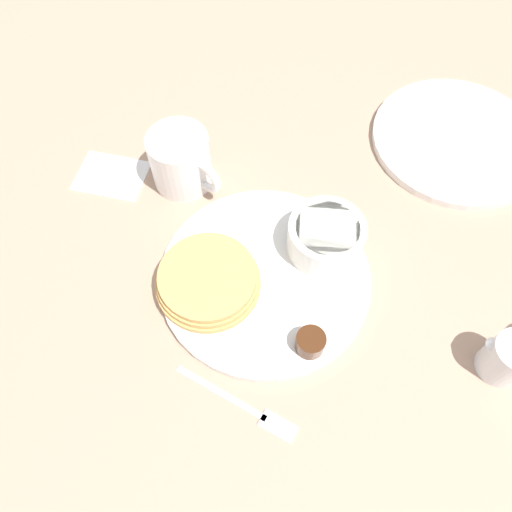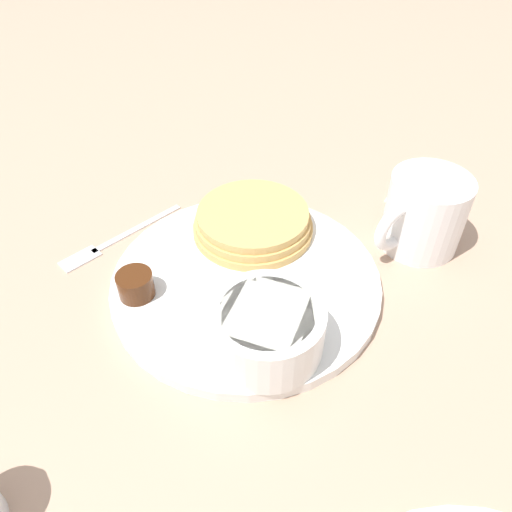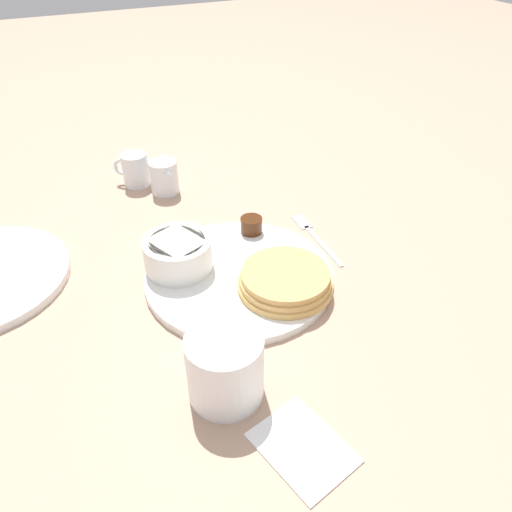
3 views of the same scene
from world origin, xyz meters
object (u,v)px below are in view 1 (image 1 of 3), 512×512
Objects in this scene: plate at (265,277)px; creamer_pitcher_near at (508,358)px; bowl at (326,236)px; fork at (249,409)px; coffee_mug at (182,161)px.

creamer_pitcher_near is (-0.29, -0.02, 0.03)m from plate.
bowl reaches higher than fork.
bowl is 0.25m from creamer_pitcher_near.
fork is (-0.01, 0.22, -0.03)m from bowl.
fork is (-0.23, 0.24, -0.04)m from coffee_mug.
bowl is at bearing -87.84° from fork.
fork is (-0.06, 0.15, -0.00)m from plate.
plate is 3.56× the size of creamer_pitcher_near.
bowl is at bearing -124.14° from plate.
bowl is at bearing 175.12° from coffee_mug.
bowl is 1.29× the size of creamer_pitcher_near.
plate is 2.75× the size of bowl.
fork is at bearing 92.16° from bowl.
creamer_pitcher_near reaches higher than bowl.
coffee_mug is 0.34m from fork.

